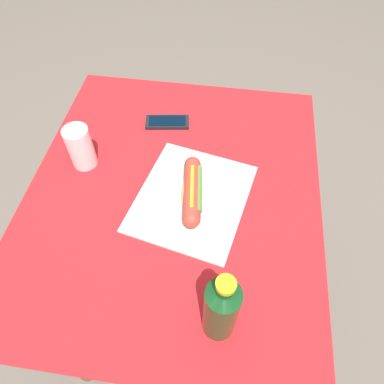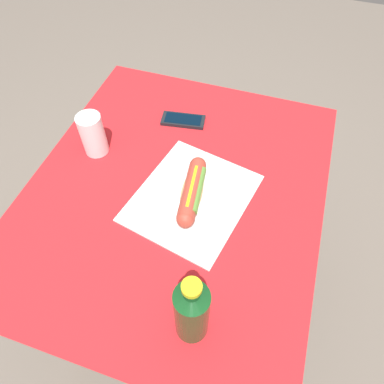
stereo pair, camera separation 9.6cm
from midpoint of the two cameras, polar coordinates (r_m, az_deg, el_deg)
ground_plane at (r=1.66m, az=-3.66°, el=-15.48°), size 6.00×6.00×0.00m
dining_table at (r=1.13m, az=-5.19°, el=-4.75°), size 0.98×0.82×0.74m
paper_wrapper at (r=0.99m, az=-2.79°, el=-1.12°), size 0.39×0.35×0.01m
hot_dog at (r=0.96m, az=-2.81°, el=-0.05°), size 0.23×0.08×0.05m
cell_phone at (r=1.19m, az=-6.32°, el=10.90°), size 0.08×0.15×0.01m
soda_bottle at (r=0.74m, az=0.77°, el=-18.45°), size 0.07×0.07×0.23m
drinking_cup at (r=1.08m, az=-19.87°, el=6.59°), size 0.07×0.07×0.13m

